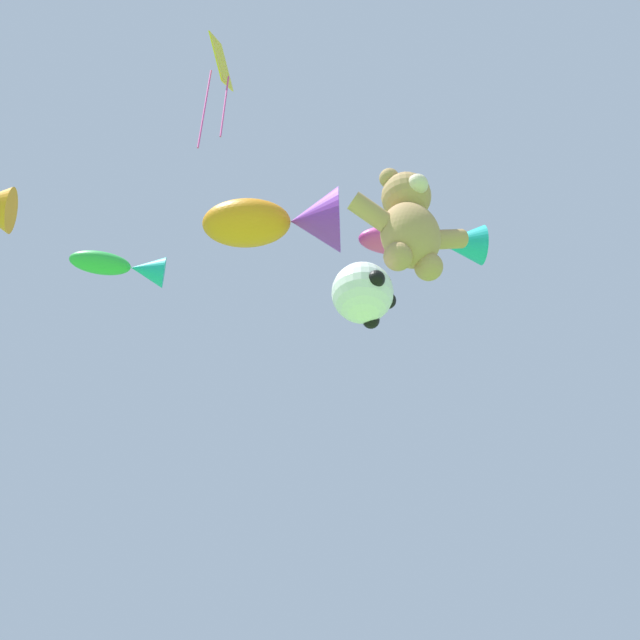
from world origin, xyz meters
TOP-DOWN VIEW (x-y plane):
  - teddy_bear_kite at (0.55, 5.27)m, footprint 1.82×0.80m
  - soccer_ball_kite at (-0.11, 5.46)m, footprint 0.84×0.84m
  - fish_kite_magenta at (2.06, 6.88)m, footprint 2.27×1.36m
  - fish_kite_tangerine at (-0.43, 7.63)m, footprint 2.55×1.99m
  - fish_kite_emerald at (-2.67, 9.12)m, footprint 1.64×0.79m
  - diamond_kite at (-2.00, 6.87)m, footprint 0.80×0.98m

SIDE VIEW (x-z plane):
  - soccer_ball_kite at x=-0.11m, z-range 6.90..7.67m
  - teddy_bear_kite at x=0.55m, z-range 7.71..9.55m
  - fish_kite_emerald at x=-2.67m, z-range 9.53..10.07m
  - fish_kite_magenta at x=2.06m, z-range 9.98..10.69m
  - fish_kite_tangerine at x=-0.43m, z-range 9.90..11.02m
  - diamond_kite at x=-2.00m, z-range 11.35..14.48m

